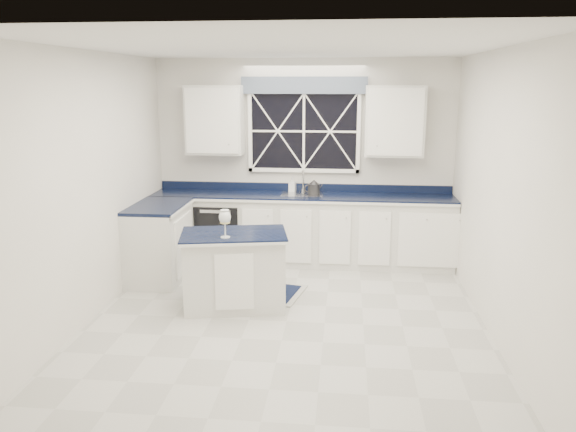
# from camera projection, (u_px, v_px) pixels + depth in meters

# --- Properties ---
(ground) EXTENTS (4.50, 4.50, 0.00)m
(ground) POSITION_uv_depth(u_px,v_px,m) (287.00, 321.00, 5.75)
(ground) COLOR #BCBBB7
(ground) RESTS_ON ground
(back_wall) EXTENTS (4.00, 0.10, 2.70)m
(back_wall) POSITION_uv_depth(u_px,v_px,m) (304.00, 161.00, 7.61)
(back_wall) COLOR silver
(back_wall) RESTS_ON ground
(base_cabinets) EXTENTS (3.99, 1.60, 0.90)m
(base_cabinets) POSITION_uv_depth(u_px,v_px,m) (276.00, 233.00, 7.40)
(base_cabinets) COLOR silver
(base_cabinets) RESTS_ON ground
(countertop) EXTENTS (3.98, 0.64, 0.04)m
(countertop) POSITION_uv_depth(u_px,v_px,m) (302.00, 196.00, 7.42)
(countertop) COLOR black
(countertop) RESTS_ON base_cabinets
(dishwasher) EXTENTS (0.60, 0.58, 0.82)m
(dishwasher) POSITION_uv_depth(u_px,v_px,m) (221.00, 231.00, 7.65)
(dishwasher) COLOR black
(dishwasher) RESTS_ON ground
(window) EXTENTS (1.65, 0.09, 1.26)m
(window) POSITION_uv_depth(u_px,v_px,m) (304.00, 125.00, 7.45)
(window) COLOR black
(window) RESTS_ON ground
(upper_cabinets) EXTENTS (3.10, 0.34, 0.90)m
(upper_cabinets) POSITION_uv_depth(u_px,v_px,m) (303.00, 121.00, 7.32)
(upper_cabinets) COLOR silver
(upper_cabinets) RESTS_ON ground
(faucet) EXTENTS (0.05, 0.20, 0.30)m
(faucet) POSITION_uv_depth(u_px,v_px,m) (303.00, 180.00, 7.57)
(faucet) COLOR #B4B4B7
(faucet) RESTS_ON countertop
(island) EXTENTS (1.22, 0.87, 0.83)m
(island) POSITION_uv_depth(u_px,v_px,m) (234.00, 270.00, 6.05)
(island) COLOR silver
(island) RESTS_ON ground
(rug) EXTENTS (1.26, 0.92, 0.02)m
(rug) POSITION_uv_depth(u_px,v_px,m) (253.00, 290.00, 6.58)
(rug) COLOR #A9AAA5
(rug) RESTS_ON ground
(kettle) EXTENTS (0.25, 0.21, 0.19)m
(kettle) POSITION_uv_depth(u_px,v_px,m) (314.00, 187.00, 7.47)
(kettle) COLOR #2A2A2C
(kettle) RESTS_ON countertop
(wine_glass) EXTENTS (0.12, 0.12, 0.29)m
(wine_glass) POSITION_uv_depth(u_px,v_px,m) (225.00, 218.00, 5.73)
(wine_glass) COLOR silver
(wine_glass) RESTS_ON island
(soap_bottle) EXTENTS (0.10, 0.10, 0.19)m
(soap_bottle) POSITION_uv_depth(u_px,v_px,m) (292.00, 184.00, 7.62)
(soap_bottle) COLOR silver
(soap_bottle) RESTS_ON countertop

